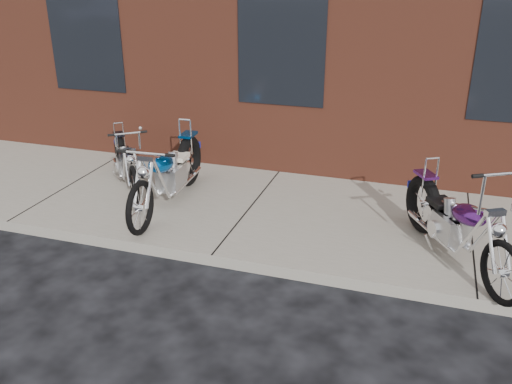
% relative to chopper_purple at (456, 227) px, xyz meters
% --- Properties ---
extents(ground, '(120.00, 120.00, 0.00)m').
position_rel_chopper_purple_xyz_m(ground, '(-2.74, -0.79, -0.58)').
color(ground, black).
rests_on(ground, ground).
extents(sidewalk, '(22.00, 3.00, 0.15)m').
position_rel_chopper_purple_xyz_m(sidewalk, '(-2.74, 0.71, -0.51)').
color(sidewalk, gray).
rests_on(sidewalk, ground).
extents(chopper_purple, '(1.28, 2.12, 1.34)m').
position_rel_chopper_purple_xyz_m(chopper_purple, '(0.00, 0.00, 0.00)').
color(chopper_purple, black).
rests_on(chopper_purple, sidewalk).
extents(chopper_blue, '(0.61, 2.50, 1.08)m').
position_rel_chopper_purple_xyz_m(chopper_blue, '(-3.87, 0.41, 0.02)').
color(chopper_blue, black).
rests_on(chopper_blue, sidewalk).
extents(chopper_third, '(1.32, 1.62, 1.02)m').
position_rel_chopper_purple_xyz_m(chopper_third, '(-4.84, 0.89, -0.07)').
color(chopper_third, black).
rests_on(chopper_third, sidewalk).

